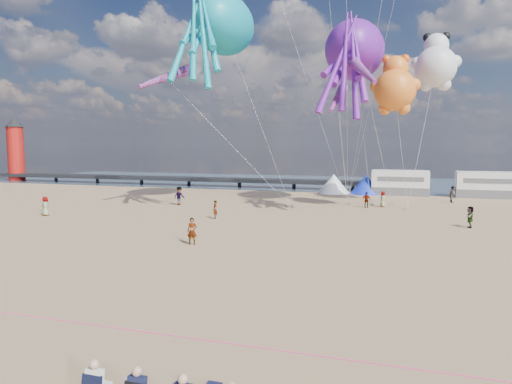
{
  "coord_description": "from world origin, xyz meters",
  "views": [
    {
      "loc": [
        5.63,
        -17.65,
        6.15
      ],
      "look_at": [
        -1.71,
        6.0,
        3.54
      ],
      "focal_mm": 32.0,
      "sensor_mm": 36.0,
      "label": 1
    }
  ],
  "objects_px": {
    "kite_teddy_orange": "(395,90)",
    "beachgoer_7": "(453,194)",
    "sandbag_c": "(408,209)",
    "beachgoer_2": "(179,196)",
    "beachgoer_4": "(470,217)",
    "sandbag_b": "(371,204)",
    "sandbag_d": "(392,205)",
    "windsock_right": "(337,99)",
    "tent_white": "(334,184)",
    "beachgoer_0": "(383,199)",
    "kite_octopus_teal": "(223,25)",
    "windsock_left": "(166,77)",
    "standing_person": "(192,231)",
    "beachgoer_6": "(45,206)",
    "sandbag_e": "(348,204)",
    "motorhome_1": "(487,185)",
    "lighthouse": "(16,154)",
    "beachgoer_3": "(366,200)",
    "windsock_mid": "(363,71)",
    "kite_panda": "(436,67)",
    "tent_blue": "(366,184)",
    "motorhome_0": "(400,183)",
    "beachgoer_5": "(215,210)",
    "kite_octopus_purple": "(355,50)",
    "sandbag_a": "(290,206)"
  },
  "relations": [
    {
      "from": "beachgoer_3",
      "to": "sandbag_d",
      "type": "xyz_separation_m",
      "value": [
        2.38,
        2.33,
        -0.65
      ]
    },
    {
      "from": "standing_person",
      "to": "beachgoer_3",
      "type": "xyz_separation_m",
      "value": [
        9.12,
        19.9,
        -0.07
      ]
    },
    {
      "from": "windsock_left",
      "to": "standing_person",
      "type": "bearing_deg",
      "value": -40.79
    },
    {
      "from": "kite_teddy_orange",
      "to": "beachgoer_7",
      "type": "bearing_deg",
      "value": 46.89
    },
    {
      "from": "beachgoer_7",
      "to": "kite_octopus_purple",
      "type": "xyz_separation_m",
      "value": [
        -9.96,
        -6.07,
        14.25
      ]
    },
    {
      "from": "kite_octopus_teal",
      "to": "windsock_left",
      "type": "distance_m",
      "value": 7.9
    },
    {
      "from": "beachgoer_7",
      "to": "sandbag_d",
      "type": "bearing_deg",
      "value": 123.37
    },
    {
      "from": "tent_blue",
      "to": "kite_octopus_purple",
      "type": "xyz_separation_m",
      "value": [
        -0.65,
        -11.86,
        13.92
      ]
    },
    {
      "from": "sandbag_d",
      "to": "windsock_right",
      "type": "height_order",
      "value": "windsock_right"
    },
    {
      "from": "sandbag_b",
      "to": "sandbag_c",
      "type": "distance_m",
      "value": 4.37
    },
    {
      "from": "motorhome_1",
      "to": "kite_octopus_teal",
      "type": "bearing_deg",
      "value": -152.56
    },
    {
      "from": "beachgoer_4",
      "to": "kite_teddy_orange",
      "type": "bearing_deg",
      "value": -130.59
    },
    {
      "from": "beachgoer_6",
      "to": "sandbag_b",
      "type": "bearing_deg",
      "value": -143.46
    },
    {
      "from": "sandbag_b",
      "to": "sandbag_a",
      "type": "bearing_deg",
      "value": -150.31
    },
    {
      "from": "sandbag_c",
      "to": "kite_teddy_orange",
      "type": "xyz_separation_m",
      "value": [
        -1.47,
        -1.39,
        10.83
      ]
    },
    {
      "from": "motorhome_0",
      "to": "standing_person",
      "type": "distance_m",
      "value": 34.76
    },
    {
      "from": "sandbag_c",
      "to": "kite_panda",
      "type": "xyz_separation_m",
      "value": [
        2.16,
        3.11,
        13.38
      ]
    },
    {
      "from": "standing_person",
      "to": "sandbag_c",
      "type": "height_order",
      "value": "standing_person"
    },
    {
      "from": "standing_person",
      "to": "beachgoer_0",
      "type": "distance_m",
      "value": 23.58
    },
    {
      "from": "beachgoer_3",
      "to": "kite_panda",
      "type": "bearing_deg",
      "value": 7.14
    },
    {
      "from": "motorhome_1",
      "to": "windsock_left",
      "type": "height_order",
      "value": "windsock_left"
    },
    {
      "from": "standing_person",
      "to": "beachgoer_3",
      "type": "relative_size",
      "value": 1.09
    },
    {
      "from": "beachgoer_0",
      "to": "windsock_right",
      "type": "bearing_deg",
      "value": -26.6
    },
    {
      "from": "tent_white",
      "to": "kite_octopus_purple",
      "type": "xyz_separation_m",
      "value": [
        3.35,
        -11.86,
        13.92
      ]
    },
    {
      "from": "beachgoer_4",
      "to": "windsock_right",
      "type": "xyz_separation_m",
      "value": [
        -10.35,
        3.42,
        9.18
      ]
    },
    {
      "from": "lighthouse",
      "to": "sandbag_c",
      "type": "relative_size",
      "value": 18.0
    },
    {
      "from": "beachgoer_4",
      "to": "kite_panda",
      "type": "relative_size",
      "value": 0.24
    },
    {
      "from": "windsock_right",
      "to": "kite_panda",
      "type": "bearing_deg",
      "value": 49.92
    },
    {
      "from": "lighthouse",
      "to": "standing_person",
      "type": "height_order",
      "value": "lighthouse"
    },
    {
      "from": "tent_blue",
      "to": "sandbag_e",
      "type": "bearing_deg",
      "value": -95.75
    },
    {
      "from": "beachgoer_3",
      "to": "beachgoer_0",
      "type": "bearing_deg",
      "value": 20.96
    },
    {
      "from": "motorhome_1",
      "to": "sandbag_c",
      "type": "height_order",
      "value": "motorhome_1"
    },
    {
      "from": "beachgoer_3",
      "to": "beachgoer_4",
      "type": "height_order",
      "value": "beachgoer_4"
    },
    {
      "from": "sandbag_c",
      "to": "kite_octopus_teal",
      "type": "height_order",
      "value": "kite_octopus_teal"
    },
    {
      "from": "kite_octopus_teal",
      "to": "windsock_left",
      "type": "bearing_deg",
      "value": -161.68
    },
    {
      "from": "beachgoer_4",
      "to": "kite_panda",
      "type": "xyz_separation_m",
      "value": [
        -2.03,
        11.21,
        12.69
      ]
    },
    {
      "from": "tent_blue",
      "to": "tent_white",
      "type": "bearing_deg",
      "value": 180.0
    },
    {
      "from": "sandbag_c",
      "to": "beachgoer_2",
      "type": "bearing_deg",
      "value": -172.07
    },
    {
      "from": "sandbag_b",
      "to": "sandbag_d",
      "type": "bearing_deg",
      "value": 6.32
    },
    {
      "from": "beachgoer_0",
      "to": "beachgoer_4",
      "type": "distance_m",
      "value": 11.74
    },
    {
      "from": "beachgoer_7",
      "to": "sandbag_e",
      "type": "height_order",
      "value": "beachgoer_7"
    },
    {
      "from": "beachgoer_6",
      "to": "sandbag_e",
      "type": "xyz_separation_m",
      "value": [
        24.11,
        14.99,
        -0.72
      ]
    },
    {
      "from": "tent_white",
      "to": "beachgoer_0",
      "type": "distance_m",
      "value": 13.11
    },
    {
      "from": "tent_white",
      "to": "kite_panda",
      "type": "relative_size",
      "value": 0.6
    },
    {
      "from": "motorhome_1",
      "to": "beachgoer_5",
      "type": "relative_size",
      "value": 4.33
    },
    {
      "from": "beachgoer_3",
      "to": "motorhome_0",
      "type": "bearing_deg",
      "value": 59.65
    },
    {
      "from": "windsock_mid",
      "to": "sandbag_c",
      "type": "bearing_deg",
      "value": 34.62
    },
    {
      "from": "sandbag_b",
      "to": "sandbag_e",
      "type": "distance_m",
      "value": 2.32
    },
    {
      "from": "standing_person",
      "to": "beachgoer_6",
      "type": "relative_size",
      "value": 1.0
    },
    {
      "from": "tent_blue",
      "to": "windsock_mid",
      "type": "relative_size",
      "value": 0.71
    }
  ]
}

